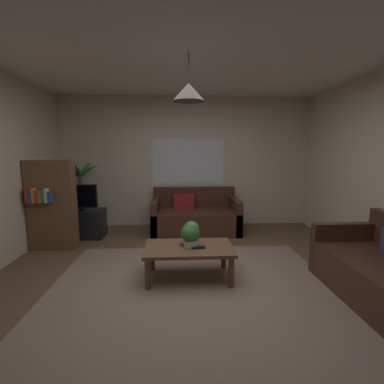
# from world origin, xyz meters

# --- Properties ---
(floor) EXTENTS (5.00, 5.29, 0.02)m
(floor) POSITION_xyz_m (0.00, 0.00, -0.01)
(floor) COLOR brown
(floor) RESTS_ON ground
(rug) EXTENTS (3.25, 2.91, 0.01)m
(rug) POSITION_xyz_m (0.00, -0.20, 0.00)
(rug) COLOR gray
(rug) RESTS_ON ground
(wall_back) EXTENTS (5.12, 0.06, 2.61)m
(wall_back) POSITION_xyz_m (0.00, 2.67, 1.30)
(wall_back) COLOR beige
(wall_back) RESTS_ON ground
(ceiling) EXTENTS (5.00, 5.29, 0.02)m
(ceiling) POSITION_xyz_m (0.00, 0.00, 2.62)
(ceiling) COLOR white
(window_pane) EXTENTS (1.44, 0.01, 0.91)m
(window_pane) POSITION_xyz_m (0.05, 2.64, 1.31)
(window_pane) COLOR white
(couch_under_window) EXTENTS (1.63, 0.88, 0.82)m
(couch_under_window) POSITION_xyz_m (0.16, 2.14, 0.27)
(couch_under_window) COLOR #47281E
(couch_under_window) RESTS_ON ground
(coffee_table) EXTENTS (1.06, 0.63, 0.40)m
(coffee_table) POSITION_xyz_m (-0.04, 0.20, 0.34)
(coffee_table) COLOR brown
(coffee_table) RESTS_ON ground
(book_on_table_0) EXTENTS (0.14, 0.11, 0.03)m
(book_on_table_0) POSITION_xyz_m (-0.08, 0.26, 0.41)
(book_on_table_0) COLOR #72387F
(book_on_table_0) RESTS_ON coffee_table
(remote_on_table_0) EXTENTS (0.16, 0.07, 0.02)m
(remote_on_table_0) POSITION_xyz_m (0.06, 0.13, 0.41)
(remote_on_table_0) COLOR black
(remote_on_table_0) RESTS_ON coffee_table
(potted_plant_on_table) EXTENTS (0.23, 0.23, 0.30)m
(potted_plant_on_table) POSITION_xyz_m (-0.02, 0.22, 0.56)
(potted_plant_on_table) COLOR beige
(potted_plant_on_table) RESTS_ON coffee_table
(tv_stand) EXTENTS (0.90, 0.44, 0.50)m
(tv_stand) POSITION_xyz_m (-1.95, 1.89, 0.25)
(tv_stand) COLOR black
(tv_stand) RESTS_ON ground
(tv) EXTENTS (0.72, 0.16, 0.46)m
(tv) POSITION_xyz_m (-1.95, 1.87, 0.73)
(tv) COLOR black
(tv) RESTS_ON tv_stand
(potted_palm_corner) EXTENTS (0.87, 0.82, 1.43)m
(potted_palm_corner) POSITION_xyz_m (-2.07, 2.40, 0.62)
(potted_palm_corner) COLOR brown
(potted_palm_corner) RESTS_ON ground
(bookshelf_corner) EXTENTS (0.70, 0.31, 1.40)m
(bookshelf_corner) POSITION_xyz_m (-2.14, 1.33, 0.71)
(bookshelf_corner) COLOR brown
(bookshelf_corner) RESTS_ON ground
(pendant_lamp) EXTENTS (0.36, 0.36, 0.52)m
(pendant_lamp) POSITION_xyz_m (-0.04, 0.20, 2.18)
(pendant_lamp) COLOR black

